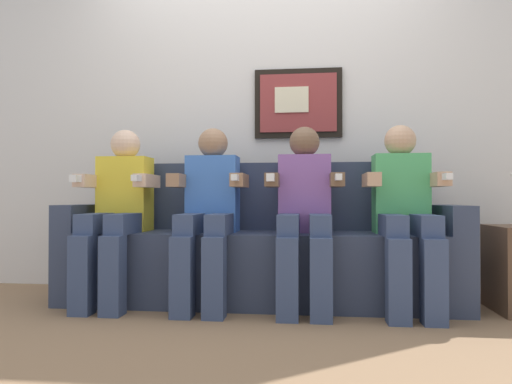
{
  "coord_description": "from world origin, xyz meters",
  "views": [
    {
      "loc": [
        0.31,
        -2.63,
        0.66
      ],
      "look_at": [
        0.0,
        0.15,
        0.7
      ],
      "focal_mm": 32.48,
      "sensor_mm": 36.0,
      "label": 1
    }
  ],
  "objects_px": {
    "person_left_center": "(209,207)",
    "person_right_center": "(304,208)",
    "person_rightmost": "(405,208)",
    "person_leftmost": "(118,207)",
    "couch": "(259,253)"
  },
  "relations": [
    {
      "from": "person_left_center",
      "to": "person_right_center",
      "type": "distance_m",
      "value": 0.58
    },
    {
      "from": "person_right_center",
      "to": "person_rightmost",
      "type": "bearing_deg",
      "value": 0.05
    },
    {
      "from": "person_leftmost",
      "to": "person_rightmost",
      "type": "xyz_separation_m",
      "value": [
        1.75,
        0.0,
        -0.0
      ]
    },
    {
      "from": "couch",
      "to": "person_rightmost",
      "type": "relative_size",
      "value": 2.23
    },
    {
      "from": "couch",
      "to": "person_rightmost",
      "type": "xyz_separation_m",
      "value": [
        0.88,
        -0.17,
        0.29
      ]
    },
    {
      "from": "couch",
      "to": "person_left_center",
      "type": "bearing_deg",
      "value": -149.95
    },
    {
      "from": "person_left_center",
      "to": "person_rightmost",
      "type": "distance_m",
      "value": 1.17
    },
    {
      "from": "person_right_center",
      "to": "person_rightmost",
      "type": "relative_size",
      "value": 1.0
    },
    {
      "from": "person_rightmost",
      "to": "person_right_center",
      "type": "bearing_deg",
      "value": -179.95
    },
    {
      "from": "person_leftmost",
      "to": "person_rightmost",
      "type": "height_order",
      "value": "same"
    },
    {
      "from": "couch",
      "to": "person_leftmost",
      "type": "relative_size",
      "value": 2.23
    },
    {
      "from": "couch",
      "to": "person_right_center",
      "type": "height_order",
      "value": "person_right_center"
    },
    {
      "from": "person_leftmost",
      "to": "person_right_center",
      "type": "bearing_deg",
      "value": 0.0
    },
    {
      "from": "couch",
      "to": "person_rightmost",
      "type": "height_order",
      "value": "person_rightmost"
    },
    {
      "from": "couch",
      "to": "person_leftmost",
      "type": "bearing_deg",
      "value": -169.07
    }
  ]
}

